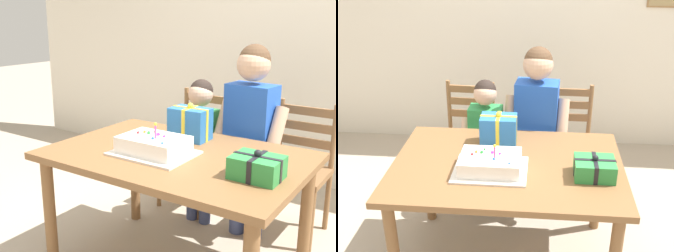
# 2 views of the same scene
# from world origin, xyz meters

# --- Properties ---
(back_wall) EXTENTS (6.40, 0.11, 2.60)m
(back_wall) POSITION_xyz_m (0.01, 1.88, 1.30)
(back_wall) COLOR silver
(back_wall) RESTS_ON ground
(dining_table) EXTENTS (1.42, 0.96, 0.76)m
(dining_table) POSITION_xyz_m (0.00, 0.00, 0.66)
(dining_table) COLOR brown
(dining_table) RESTS_ON ground
(birthday_cake) EXTENTS (0.44, 0.34, 0.19)m
(birthday_cake) POSITION_xyz_m (-0.09, -0.09, 0.81)
(birthday_cake) COLOR white
(birthday_cake) RESTS_ON dining_table
(gift_box_red_large) EXTENTS (0.24, 0.20, 0.14)m
(gift_box_red_large) POSITION_xyz_m (0.52, -0.10, 0.81)
(gift_box_red_large) COLOR #2D8E42
(gift_box_red_large) RESTS_ON dining_table
(gift_box_beside_cake) EXTENTS (0.24, 0.17, 0.23)m
(gift_box_beside_cake) POSITION_xyz_m (-0.08, 0.27, 0.86)
(gift_box_beside_cake) COLOR #286BB7
(gift_box_beside_cake) RESTS_ON dining_table
(chair_left) EXTENTS (0.44, 0.44, 0.92)m
(chair_left) POSITION_xyz_m (-0.41, 0.90, 0.47)
(chair_left) COLOR brown
(chair_left) RESTS_ON ground
(chair_right) EXTENTS (0.43, 0.43, 0.92)m
(chair_right) POSITION_xyz_m (0.41, 0.90, 0.47)
(chair_right) COLOR brown
(chair_right) RESTS_ON ground
(child_older) EXTENTS (0.50, 0.29, 1.33)m
(child_older) POSITION_xyz_m (0.16, 0.64, 0.81)
(child_older) COLOR #38426B
(child_older) RESTS_ON ground
(child_younger) EXTENTS (0.39, 0.23, 1.07)m
(child_younger) POSITION_xyz_m (-0.22, 0.64, 0.65)
(child_younger) COLOR #38426B
(child_younger) RESTS_ON ground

